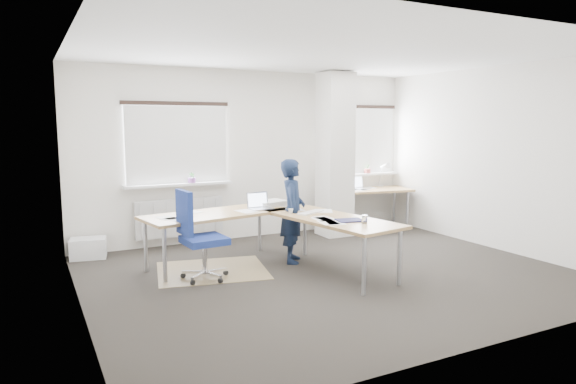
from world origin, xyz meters
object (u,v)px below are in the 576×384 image
desk_side (372,191)px  task_chair (201,255)px  desk_main (275,217)px  person (293,211)px

desk_side → task_chair: 4.18m
desk_main → desk_side: bearing=19.8°
desk_main → task_chair: 1.11m
desk_side → task_chair: size_ratio=1.32×
desk_main → person: bearing=15.1°
desk_side → person: bearing=-139.5°
desk_main → task_chair: bearing=173.5°
task_chair → person: bearing=5.2°
desk_main → desk_side: size_ratio=1.88×
task_chair → person: person is taller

